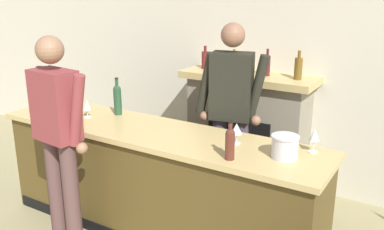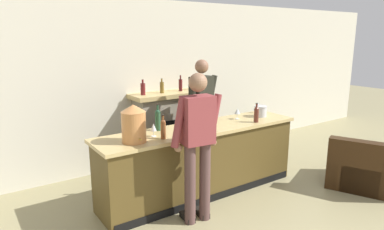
{
  "view_description": "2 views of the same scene",
  "coord_description": "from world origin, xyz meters",
  "px_view_note": "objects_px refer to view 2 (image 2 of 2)",
  "views": [
    {
      "loc": [
        1.99,
        0.31,
        2.14
      ],
      "look_at": [
        0.14,
        3.35,
        1.04
      ],
      "focal_mm": 40.0,
      "sensor_mm": 36.0,
      "label": 1
    },
    {
      "loc": [
        -2.68,
        -0.6,
        2.16
      ],
      "look_at": [
        -0.07,
        3.22,
        1.09
      ],
      "focal_mm": 32.0,
      "sensor_mm": 36.0,
      "label": 2
    }
  ],
  "objects_px": {
    "potted_plant_corner": "(261,134)",
    "copper_dispenser": "(134,123)",
    "wine_bottle_cabernet_heavy": "(256,114)",
    "wine_glass_near_bucket": "(153,128)",
    "fireplace_stone": "(171,127)",
    "wine_bottle_chardonnay_pale": "(163,128)",
    "wine_bottle_rose_blush": "(158,119)",
    "wine_glass_back_row": "(258,105)",
    "ice_bucket_steel": "(261,111)",
    "wine_glass_mid_counter": "(237,111)",
    "person_customer": "(197,142)",
    "armchair_black": "(363,170)",
    "person_bartender": "(202,112)"
  },
  "relations": [
    {
      "from": "copper_dispenser",
      "to": "wine_bottle_rose_blush",
      "type": "relative_size",
      "value": 1.27
    },
    {
      "from": "person_bartender",
      "to": "ice_bucket_steel",
      "type": "height_order",
      "value": "person_bartender"
    },
    {
      "from": "wine_bottle_cabernet_heavy",
      "to": "wine_glass_near_bucket",
      "type": "height_order",
      "value": "wine_bottle_cabernet_heavy"
    },
    {
      "from": "wine_glass_back_row",
      "to": "wine_glass_near_bucket",
      "type": "bearing_deg",
      "value": -173.36
    },
    {
      "from": "fireplace_stone",
      "to": "ice_bucket_steel",
      "type": "relative_size",
      "value": 7.69
    },
    {
      "from": "person_customer",
      "to": "wine_bottle_rose_blush",
      "type": "bearing_deg",
      "value": 95.66
    },
    {
      "from": "copper_dispenser",
      "to": "wine_bottle_chardonnay_pale",
      "type": "height_order",
      "value": "copper_dispenser"
    },
    {
      "from": "person_bartender",
      "to": "wine_bottle_cabernet_heavy",
      "type": "bearing_deg",
      "value": -63.94
    },
    {
      "from": "wine_bottle_rose_blush",
      "to": "person_customer",
      "type": "bearing_deg",
      "value": -84.34
    },
    {
      "from": "copper_dispenser",
      "to": "wine_bottle_rose_blush",
      "type": "xyz_separation_m",
      "value": [
        0.47,
        0.29,
        -0.07
      ]
    },
    {
      "from": "potted_plant_corner",
      "to": "wine_bottle_chardonnay_pale",
      "type": "height_order",
      "value": "wine_bottle_chardonnay_pale"
    },
    {
      "from": "ice_bucket_steel",
      "to": "wine_bottle_rose_blush",
      "type": "height_order",
      "value": "wine_bottle_rose_blush"
    },
    {
      "from": "fireplace_stone",
      "to": "wine_bottle_cabernet_heavy",
      "type": "relative_size",
      "value": 5.46
    },
    {
      "from": "potted_plant_corner",
      "to": "wine_glass_back_row",
      "type": "bearing_deg",
      "value": -139.55
    },
    {
      "from": "person_customer",
      "to": "wine_bottle_chardonnay_pale",
      "type": "height_order",
      "value": "person_customer"
    },
    {
      "from": "wine_bottle_rose_blush",
      "to": "wine_glass_mid_counter",
      "type": "relative_size",
      "value": 2.15
    },
    {
      "from": "fireplace_stone",
      "to": "person_customer",
      "type": "xyz_separation_m",
      "value": [
        -0.77,
        -1.87,
        0.35
      ]
    },
    {
      "from": "person_bartender",
      "to": "wine_glass_near_bucket",
      "type": "height_order",
      "value": "person_bartender"
    },
    {
      "from": "armchair_black",
      "to": "person_bartender",
      "type": "relative_size",
      "value": 0.64
    },
    {
      "from": "wine_bottle_rose_blush",
      "to": "person_bartender",
      "type": "bearing_deg",
      "value": 21.18
    },
    {
      "from": "fireplace_stone",
      "to": "wine_bottle_rose_blush",
      "type": "relative_size",
      "value": 4.35
    },
    {
      "from": "wine_glass_near_bucket",
      "to": "copper_dispenser",
      "type": "bearing_deg",
      "value": -166.37
    },
    {
      "from": "fireplace_stone",
      "to": "person_customer",
      "type": "relative_size",
      "value": 0.86
    },
    {
      "from": "wine_bottle_cabernet_heavy",
      "to": "ice_bucket_steel",
      "type": "bearing_deg",
      "value": 35.53
    },
    {
      "from": "potted_plant_corner",
      "to": "wine_glass_near_bucket",
      "type": "distance_m",
      "value": 3.29
    },
    {
      "from": "wine_bottle_chardonnay_pale",
      "to": "wine_glass_back_row",
      "type": "distance_m",
      "value": 2.0
    },
    {
      "from": "person_bartender",
      "to": "wine_glass_near_bucket",
      "type": "bearing_deg",
      "value": -152.81
    },
    {
      "from": "fireplace_stone",
      "to": "wine_glass_near_bucket",
      "type": "distance_m",
      "value": 1.71
    },
    {
      "from": "armchair_black",
      "to": "wine_glass_mid_counter",
      "type": "height_order",
      "value": "wine_glass_mid_counter"
    },
    {
      "from": "wine_bottle_chardonnay_pale",
      "to": "wine_glass_back_row",
      "type": "height_order",
      "value": "wine_bottle_chardonnay_pale"
    },
    {
      "from": "wine_bottle_rose_blush",
      "to": "wine_bottle_chardonnay_pale",
      "type": "bearing_deg",
      "value": -109.21
    },
    {
      "from": "wine_glass_near_bucket",
      "to": "wine_bottle_rose_blush",
      "type": "bearing_deg",
      "value": 50.3
    },
    {
      "from": "wine_bottle_cabernet_heavy",
      "to": "wine_glass_back_row",
      "type": "relative_size",
      "value": 1.55
    },
    {
      "from": "potted_plant_corner",
      "to": "wine_glass_mid_counter",
      "type": "relative_size",
      "value": 4.33
    },
    {
      "from": "wine_bottle_rose_blush",
      "to": "potted_plant_corner",
      "type": "bearing_deg",
      "value": 16.81
    },
    {
      "from": "person_customer",
      "to": "copper_dispenser",
      "type": "bearing_deg",
      "value": 137.74
    },
    {
      "from": "wine_bottle_rose_blush",
      "to": "wine_bottle_chardonnay_pale",
      "type": "xyz_separation_m",
      "value": [
        -0.13,
        -0.37,
        -0.02
      ]
    },
    {
      "from": "potted_plant_corner",
      "to": "copper_dispenser",
      "type": "relative_size",
      "value": 1.59
    },
    {
      "from": "wine_bottle_rose_blush",
      "to": "wine_glass_back_row",
      "type": "bearing_deg",
      "value": 0.56
    },
    {
      "from": "fireplace_stone",
      "to": "person_bartender",
      "type": "bearing_deg",
      "value": -78.53
    },
    {
      "from": "wine_glass_back_row",
      "to": "wine_bottle_chardonnay_pale",
      "type": "bearing_deg",
      "value": -168.95
    },
    {
      "from": "wine_glass_back_row",
      "to": "person_bartender",
      "type": "bearing_deg",
      "value": 156.89
    },
    {
      "from": "armchair_black",
      "to": "wine_bottle_rose_blush",
      "type": "height_order",
      "value": "wine_bottle_rose_blush"
    },
    {
      "from": "fireplace_stone",
      "to": "copper_dispenser",
      "type": "xyz_separation_m",
      "value": [
        -1.32,
        -1.37,
        0.54
      ]
    },
    {
      "from": "wine_glass_mid_counter",
      "to": "person_customer",
      "type": "bearing_deg",
      "value": -150.78
    },
    {
      "from": "wine_glass_back_row",
      "to": "copper_dispenser",
      "type": "bearing_deg",
      "value": -172.46
    },
    {
      "from": "wine_bottle_chardonnay_pale",
      "to": "wine_bottle_cabernet_heavy",
      "type": "bearing_deg",
      "value": -1.87
    },
    {
      "from": "fireplace_stone",
      "to": "armchair_black",
      "type": "bearing_deg",
      "value": -54.07
    },
    {
      "from": "potted_plant_corner",
      "to": "wine_glass_near_bucket",
      "type": "height_order",
      "value": "wine_glass_near_bucket"
    },
    {
      "from": "ice_bucket_steel",
      "to": "wine_glass_back_row",
      "type": "relative_size",
      "value": 1.1
    }
  ]
}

